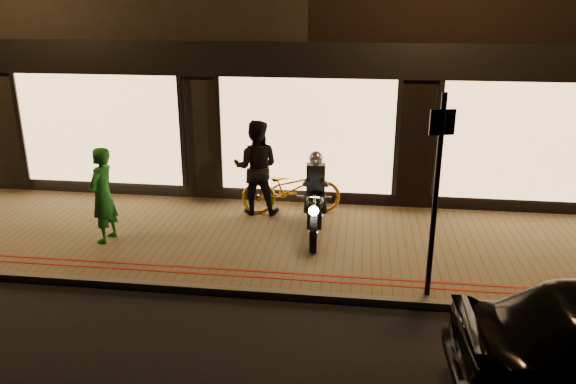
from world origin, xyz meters
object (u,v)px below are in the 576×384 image
object	(u,v)px
motorcycle	(315,204)
person_green	(103,195)
sign_post	(436,187)
bicycle_gold	(291,188)

from	to	relation	value
motorcycle	person_green	world-z (taller)	person_green
motorcycle	sign_post	distance (m)	2.92
bicycle_gold	sign_post	bearing A→B (deg)	-152.80
motorcycle	bicycle_gold	distance (m)	1.25
bicycle_gold	motorcycle	bearing A→B (deg)	-163.27
person_green	sign_post	bearing A→B (deg)	84.08
sign_post	bicycle_gold	xyz separation A→B (m)	(-2.44, 3.09, -1.15)
sign_post	motorcycle	bearing A→B (deg)	133.06
sign_post	bicycle_gold	bearing A→B (deg)	128.27
motorcycle	sign_post	size ratio (longest dim) A/B	0.65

